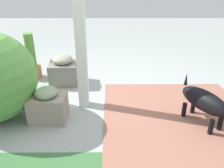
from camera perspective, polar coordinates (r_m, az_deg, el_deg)
ground_plane at (r=3.33m, az=-0.65°, el=-4.37°), size 12.00×12.00×0.00m
brick_path at (r=2.88m, az=16.46°, el=-10.85°), size 1.80×2.40×0.02m
porch_pillar at (r=2.86m, az=-7.94°, el=17.56°), size 0.13×0.13×2.55m
stone_planter_nearest at (r=3.87m, az=-11.54°, el=3.22°), size 0.44×0.42×0.47m
stone_planter_mid at (r=2.98m, az=-15.04°, el=-4.99°), size 0.44×0.33×0.44m
terracotta_pot_tall at (r=4.17m, az=-18.55°, el=4.90°), size 0.27×0.27×0.76m
dog at (r=2.91m, az=22.09°, el=-4.12°), size 0.54×0.76×0.55m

